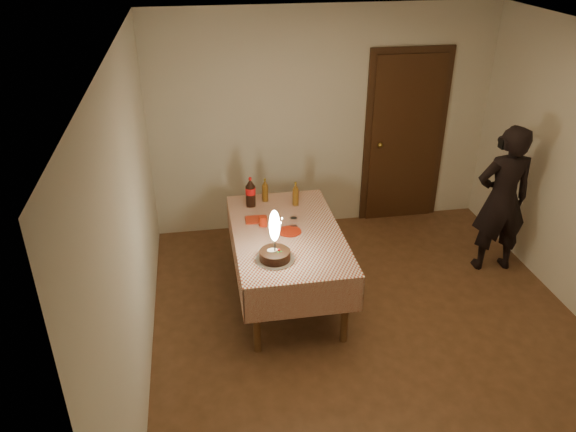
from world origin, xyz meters
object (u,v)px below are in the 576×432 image
at_px(birthday_cake, 275,248).
at_px(amber_bottle_right, 296,195).
at_px(photographer, 502,200).
at_px(red_cup, 263,221).
at_px(cola_bottle, 250,192).
at_px(dining_table, 287,241).
at_px(amber_bottle_left, 265,191).
at_px(clear_cup, 294,222).
at_px(red_plate, 290,231).

xyz_separation_m(birthday_cake, amber_bottle_right, (0.37, 1.01, -0.00)).
bearing_deg(photographer, red_cup, -179.40).
bearing_deg(cola_bottle, amber_bottle_right, -7.38).
distance_m(birthday_cake, photographer, 2.56).
bearing_deg(dining_table, photographer, 4.61).
relative_size(cola_bottle, amber_bottle_left, 1.25).
height_order(dining_table, photographer, photographer).
bearing_deg(photographer, clear_cup, -177.78).
xyz_separation_m(red_cup, cola_bottle, (-0.07, 0.44, 0.10)).
distance_m(dining_table, clear_cup, 0.19).
bearing_deg(photographer, dining_table, -175.39).
bearing_deg(amber_bottle_right, birthday_cake, -110.03).
relative_size(birthday_cake, cola_bottle, 1.52).
bearing_deg(red_cup, birthday_cake, -88.05).
height_order(cola_bottle, photographer, photographer).
distance_m(red_cup, amber_bottle_right, 0.55).
relative_size(red_cup, cola_bottle, 0.31).
relative_size(amber_bottle_left, amber_bottle_right, 1.00).
xyz_separation_m(red_plate, photographer, (2.26, 0.19, 0.05)).
bearing_deg(red_cup, cola_bottle, 98.99).
relative_size(red_plate, red_cup, 2.20).
height_order(red_cup, amber_bottle_right, amber_bottle_right).
xyz_separation_m(dining_table, cola_bottle, (-0.28, 0.60, 0.25)).
xyz_separation_m(red_plate, red_cup, (-0.23, 0.16, 0.05)).
distance_m(clear_cup, cola_bottle, 0.63).
xyz_separation_m(birthday_cake, clear_cup, (0.27, 0.56, -0.08)).
height_order(red_plate, amber_bottle_left, amber_bottle_left).
distance_m(birthday_cake, red_plate, 0.52).
distance_m(birthday_cake, cola_bottle, 1.07).
distance_m(cola_bottle, photographer, 2.60).
bearing_deg(amber_bottle_right, cola_bottle, 172.62).
bearing_deg(birthday_cake, red_cup, 91.95).
xyz_separation_m(dining_table, amber_bottle_right, (0.18, 0.54, 0.22)).
xyz_separation_m(red_plate, amber_bottle_left, (-0.14, 0.69, 0.11)).
bearing_deg(amber_bottle_left, red_cup, -99.77).
xyz_separation_m(birthday_cake, red_cup, (-0.02, 0.62, -0.07)).
height_order(dining_table, red_cup, red_cup).
bearing_deg(amber_bottle_left, photographer, -11.82).
bearing_deg(clear_cup, red_plate, -118.00).
relative_size(red_cup, amber_bottle_right, 0.39).
bearing_deg(amber_bottle_left, dining_table, -80.38).
relative_size(red_cup, photographer, 0.06).
relative_size(birthday_cake, red_plate, 2.19).
height_order(dining_table, cola_bottle, cola_bottle).
xyz_separation_m(amber_bottle_left, amber_bottle_right, (0.30, -0.14, 0.00)).
bearing_deg(clear_cup, amber_bottle_right, 77.24).
relative_size(clear_cup, amber_bottle_left, 0.35).
relative_size(dining_table, red_cup, 17.20).
height_order(birthday_cake, amber_bottle_left, birthday_cake).
xyz_separation_m(cola_bottle, amber_bottle_right, (0.46, -0.06, -0.03)).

